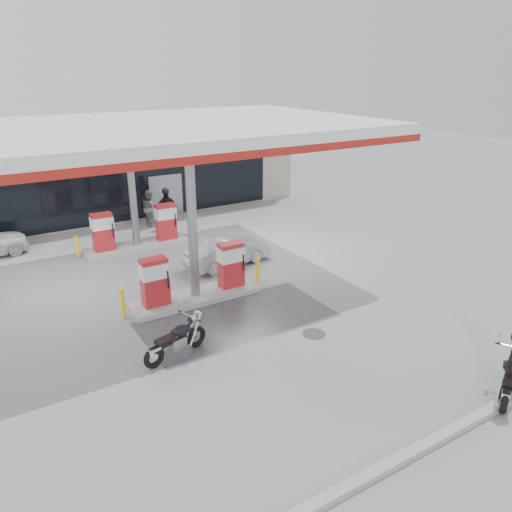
% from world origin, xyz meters
% --- Properties ---
extents(ground, '(90.00, 90.00, 0.00)m').
position_xyz_m(ground, '(0.00, 0.00, 0.00)').
color(ground, gray).
rests_on(ground, ground).
extents(wet_patch, '(6.00, 3.00, 0.00)m').
position_xyz_m(wet_patch, '(0.50, 0.00, 0.00)').
color(wet_patch, '#4C4C4F').
rests_on(wet_patch, ground).
extents(drain_cover, '(0.70, 0.70, 0.01)m').
position_xyz_m(drain_cover, '(2.00, -2.00, 0.00)').
color(drain_cover, '#38383A').
rests_on(drain_cover, ground).
extents(kerb, '(28.00, 0.25, 0.15)m').
position_xyz_m(kerb, '(0.00, -7.00, 0.07)').
color(kerb, gray).
rests_on(kerb, ground).
extents(store_building, '(22.00, 8.22, 4.00)m').
position_xyz_m(store_building, '(0.01, 15.94, 2.01)').
color(store_building, '#B0A693').
rests_on(store_building, ground).
extents(canopy, '(16.00, 10.02, 5.51)m').
position_xyz_m(canopy, '(0.00, 5.00, 5.27)').
color(canopy, silver).
rests_on(canopy, ground).
extents(pump_island_near, '(5.14, 1.30, 1.78)m').
position_xyz_m(pump_island_near, '(0.00, 2.00, 0.71)').
color(pump_island_near, '#9E9E99').
rests_on(pump_island_near, ground).
extents(pump_island_far, '(5.14, 1.30, 1.78)m').
position_xyz_m(pump_island_far, '(0.00, 8.00, 0.71)').
color(pump_island_far, '#9E9E99').
rests_on(pump_island_far, ground).
extents(main_motorcycle, '(1.92, 1.16, 1.08)m').
position_xyz_m(main_motorcycle, '(4.20, -6.77, 0.48)').
color(main_motorcycle, black).
rests_on(main_motorcycle, ground).
extents(biker_main, '(0.70, 0.53, 1.73)m').
position_xyz_m(biker_main, '(4.02, -6.87, 0.87)').
color(biker_main, black).
rests_on(biker_main, ground).
extents(parked_motorcycle, '(2.06, 0.87, 1.07)m').
position_xyz_m(parked_motorcycle, '(-1.95, -0.98, 0.48)').
color(parked_motorcycle, black).
rests_on(parked_motorcycle, ground).
extents(attendant, '(0.78, 0.95, 1.79)m').
position_xyz_m(attendant, '(1.70, 10.80, 0.90)').
color(attendant, slate).
rests_on(attendant, ground).
extents(hatchback_silver, '(3.66, 1.69, 1.16)m').
position_xyz_m(hatchback_silver, '(2.45, 4.20, 0.58)').
color(hatchback_silver, '#A2A4AA').
rests_on(hatchback_silver, ground).
extents(biker_walking, '(1.08, 0.46, 1.85)m').
position_xyz_m(biker_walking, '(2.32, 10.20, 0.92)').
color(biker_walking, black).
rests_on(biker_walking, ground).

